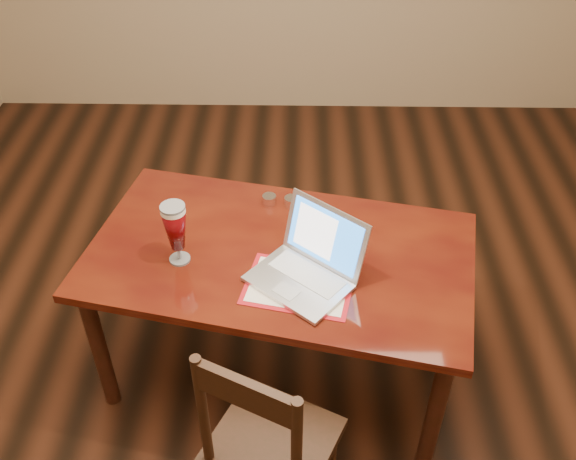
{
  "coord_description": "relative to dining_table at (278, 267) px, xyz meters",
  "views": [
    {
      "loc": [
        0.04,
        -1.91,
        2.42
      ],
      "look_at": [
        0.01,
        0.04,
        0.8
      ],
      "focal_mm": 40.0,
      "sensor_mm": 36.0,
      "label": 1
    }
  ],
  "objects": [
    {
      "name": "dining_chair",
      "position": [
        -0.01,
        -0.69,
        -0.19
      ],
      "size": [
        0.53,
        0.52,
        0.96
      ],
      "rotation": [
        0.0,
        0.0,
        -0.45
      ],
      "color": "black",
      "rests_on": "ground"
    },
    {
      "name": "ground",
      "position": [
        0.03,
        0.0,
        -0.64
      ],
      "size": [
        5.0,
        5.0,
        0.0
      ],
      "primitive_type": "plane",
      "color": "black",
      "rests_on": "ground"
    },
    {
      "name": "dining_table",
      "position": [
        0.0,
        0.0,
        0.0
      ],
      "size": [
        1.67,
        1.16,
        0.98
      ],
      "rotation": [
        0.0,
        0.0,
        -0.21
      ],
      "color": "#551B0B",
      "rests_on": "ground"
    }
  ]
}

